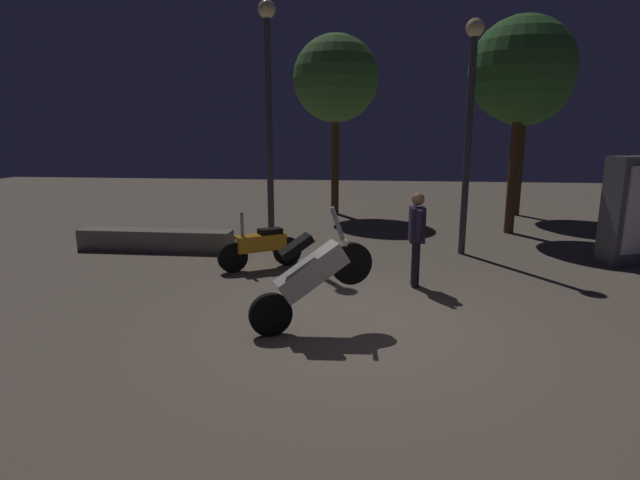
{
  "coord_description": "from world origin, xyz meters",
  "views": [
    {
      "loc": [
        0.21,
        -6.42,
        2.58
      ],
      "look_at": [
        -0.59,
        0.79,
        1.0
      ],
      "focal_mm": 28.32,
      "sensor_mm": 36.0,
      "label": 1
    }
  ],
  "objects_px": {
    "person_rider_beside": "(417,232)",
    "motorcycle_white_foreground": "(311,276)",
    "streetlamp_far": "(470,108)",
    "motorcycle_orange_parked_left": "(261,246)",
    "streetlamp_near": "(269,97)"
  },
  "relations": [
    {
      "from": "person_rider_beside",
      "to": "streetlamp_near",
      "type": "bearing_deg",
      "value": 138.18
    },
    {
      "from": "motorcycle_white_foreground",
      "to": "streetlamp_far",
      "type": "relative_size",
      "value": 0.35
    },
    {
      "from": "motorcycle_orange_parked_left",
      "to": "motorcycle_white_foreground",
      "type": "bearing_deg",
      "value": 81.24
    },
    {
      "from": "streetlamp_near",
      "to": "motorcycle_orange_parked_left",
      "type": "bearing_deg",
      "value": -85.45
    },
    {
      "from": "person_rider_beside",
      "to": "streetlamp_near",
      "type": "height_order",
      "value": "streetlamp_near"
    },
    {
      "from": "motorcycle_white_foreground",
      "to": "person_rider_beside",
      "type": "height_order",
      "value": "motorcycle_white_foreground"
    },
    {
      "from": "motorcycle_white_foreground",
      "to": "person_rider_beside",
      "type": "relative_size",
      "value": 1.03
    },
    {
      "from": "motorcycle_white_foreground",
      "to": "streetlamp_far",
      "type": "distance_m",
      "value": 5.72
    },
    {
      "from": "motorcycle_orange_parked_left",
      "to": "person_rider_beside",
      "type": "xyz_separation_m",
      "value": [
        2.82,
        -0.81,
        0.5
      ]
    },
    {
      "from": "person_rider_beside",
      "to": "motorcycle_white_foreground",
      "type": "bearing_deg",
      "value": -128.2
    },
    {
      "from": "person_rider_beside",
      "to": "streetlamp_near",
      "type": "xyz_separation_m",
      "value": [
        -2.95,
        2.4,
        2.31
      ]
    },
    {
      "from": "motorcycle_white_foreground",
      "to": "streetlamp_far",
      "type": "height_order",
      "value": "streetlamp_far"
    },
    {
      "from": "motorcycle_white_foreground",
      "to": "streetlamp_near",
      "type": "xyz_separation_m",
      "value": [
        -1.46,
        4.49,
        2.51
      ]
    },
    {
      "from": "streetlamp_far",
      "to": "motorcycle_white_foreground",
      "type": "bearing_deg",
      "value": -120.35
    },
    {
      "from": "person_rider_beside",
      "to": "streetlamp_far",
      "type": "bearing_deg",
      "value": 61.88
    }
  ]
}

